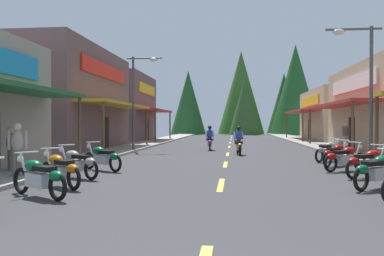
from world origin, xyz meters
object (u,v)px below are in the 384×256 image
Objects in this scene: motorcycle_parked_right_2 at (377,170)px; motorcycle_parked_left_2 at (60,169)px; motorcycle_parked_right_3 at (368,162)px; rider_cruising_lead at (239,143)px; motorcycle_parked_left_1 at (39,176)px; motorcycle_parked_left_4 at (102,157)px; motorcycle_parked_right_4 at (345,157)px; motorcycle_parked_right_5 at (336,154)px; pedestrian_strolling at (346,134)px; streetlamp_left at (139,89)px; motorcycle_parked_right_6 at (328,151)px; streetlamp_right at (362,73)px; pedestrian_browsing at (10,147)px; motorcycle_parked_left_3 at (77,163)px; pedestrian_by_shop at (17,147)px; rider_cruising_trailing at (210,140)px.

motorcycle_parked_left_2 is (-8.33, -0.61, 0.00)m from motorcycle_parked_right_2.
motorcycle_parked_left_2 is at bearing 142.72° from motorcycle_parked_right_2.
motorcycle_parked_right_2 and motorcycle_parked_right_3 have the same top height.
motorcycle_parked_left_1 is at bearing 155.69° from rider_cruising_lead.
motorcycle_parked_right_2 is 8.97m from motorcycle_parked_left_4.
motorcycle_parked_right_3 is 0.99× the size of motorcycle_parked_right_4.
motorcycle_parked_right_4 is 1.69m from motorcycle_parked_right_5.
pedestrian_strolling reaches higher than motorcycle_parked_left_2.
pedestrian_strolling is at bearing 2.29° from streetlamp_left.
motorcycle_parked_right_4 is 10.30m from motorcycle_parked_left_1.
motorcycle_parked_right_2 is 0.99× the size of motorcycle_parked_right_5.
motorcycle_parked_right_3 and motorcycle_parked_right_6 have the same top height.
motorcycle_parked_right_3 is (10.05, -11.26, -3.35)m from streetlamp_left.
streetlamp_left is at bearing -120.51° from pedestrian_strolling.
motorcycle_parked_right_6 is (-0.99, 1.49, -3.24)m from streetlamp_right.
motorcycle_parked_right_6 is 0.92× the size of pedestrian_strolling.
motorcycle_parked_right_6 is at bearing -119.88° from motorcycle_parked_left_4.
pedestrian_browsing is (-11.16, 1.82, 0.43)m from motorcycle_parked_right_2.
streetlamp_left reaches higher than motorcycle_parked_right_5.
rider_cruising_lead is (4.70, 13.03, 0.17)m from motorcycle_parked_left_1.
motorcycle_parked_left_1 is at bearing -179.73° from motorcycle_parked_right_4.
pedestrian_by_shop is (-1.63, -0.54, 0.51)m from motorcycle_parked_left_3.
motorcycle_parked_right_2 is at bearing -142.84° from motorcycle_parked_right_5.
motorcycle_parked_right_5 is (9.91, -7.85, -3.35)m from streetlamp_left.
pedestrian_by_shop is (-10.43, -3.31, 0.51)m from motorcycle_parked_right_4.
motorcycle_parked_right_2 is 3.90m from motorcycle_parked_right_4.
pedestrian_strolling reaches higher than pedestrian_by_shop.
motorcycle_parked_right_6 and motorcycle_parked_left_1 have the same top height.
motorcycle_parked_right_3 is 0.95× the size of motorcycle_parked_left_1.
motorcycle_parked_right_5 is at bearing 45.06° from motorcycle_parked_right_2.
motorcycle_parked_left_3 is 1.03× the size of pedestrian_strolling.
motorcycle_parked_right_2 is at bearing -128.52° from motorcycle_parked_right_4.
rider_cruising_lead is (5.11, 9.83, 0.17)m from motorcycle_parked_left_3.
motorcycle_parked_right_2 is at bearing -115.76° from pedestrian_by_shop.
streetlamp_left reaches higher than motorcycle_parked_left_4.
pedestrian_by_shop reaches higher than motorcycle_parked_left_3.
motorcycle_parked_right_4 is 10.41m from pedestrian_strolling.
motorcycle_parked_left_2 and motorcycle_parked_left_4 have the same top height.
pedestrian_browsing is at bearing -20.98° from motorcycle_parked_left_1.
motorcycle_parked_right_6 is at bearing -144.94° from rider_cruising_trailing.
motorcycle_parked_left_2 is 0.94× the size of motorcycle_parked_left_4.
motorcycle_parked_right_4 is at bearing -113.26° from motorcycle_parked_left_2.
rider_cruising_lead is (-4.90, 4.94, -3.07)m from streetlamp_right.
pedestrian_by_shop is at bearing -92.80° from streetlamp_left.
motorcycle_parked_left_1 is 1.09× the size of motorcycle_parked_left_2.
motorcycle_parked_right_4 is 0.84× the size of rider_cruising_trailing.
motorcycle_parked_right_4 is 10.96m from pedestrian_by_shop.
streetlamp_right reaches higher than motorcycle_parked_left_1.
motorcycle_parked_left_2 is 1.00× the size of pedestrian_by_shop.
motorcycle_parked_right_5 is 1.01× the size of motorcycle_parked_right_6.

